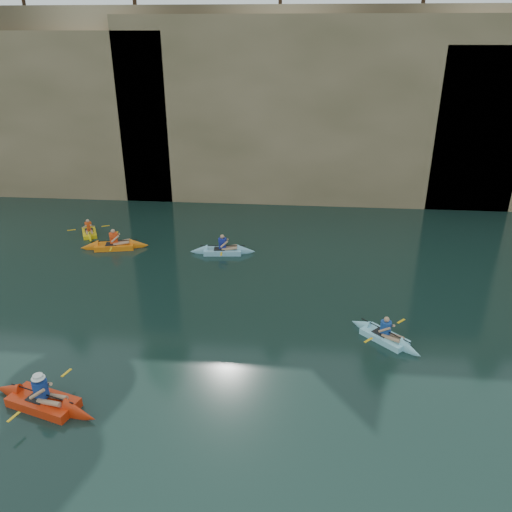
{
  "coord_description": "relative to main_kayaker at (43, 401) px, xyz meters",
  "views": [
    {
      "loc": [
        1.29,
        -8.94,
        10.04
      ],
      "look_at": [
        -0.17,
        6.68,
        3.0
      ],
      "focal_mm": 35.0,
      "sensor_mm": 36.0,
      "label": 1
    }
  ],
  "objects": [
    {
      "name": "sea_cave_east",
      "position": [
        16.0,
        19.95,
        2.07
      ],
      "size": [
        5.0,
        1.0,
        4.5
      ],
      "primitive_type": "cube",
      "color": "black",
      "rests_on": "ground"
    },
    {
      "name": "sea_cave_center",
      "position": [
        2.0,
        19.95,
        1.42
      ],
      "size": [
        3.5,
        1.0,
        3.2
      ],
      "primitive_type": "cube",
      "color": "black",
      "rests_on": "ground"
    },
    {
      "name": "cliff_slab_center",
      "position": [
        8.0,
        20.6,
        5.52
      ],
      "size": [
        24.0,
        2.4,
        11.4
      ],
      "primitive_type": "cube",
      "color": "#977D5C",
      "rests_on": "ground"
    },
    {
      "name": "kayaker_orange",
      "position": [
        -2.04,
        11.61,
        -0.02
      ],
      "size": [
        3.5,
        2.51,
        1.3
      ],
      "rotation": [
        0.0,
        0.0,
        0.21
      ],
      "color": "orange",
      "rests_on": "ground"
    },
    {
      "name": "cliff",
      "position": [
        6.0,
        28.0,
        5.82
      ],
      "size": [
        70.0,
        16.0,
        12.0
      ],
      "primitive_type": "cube",
      "color": "tan",
      "rests_on": "ground"
    },
    {
      "name": "kayaker_yellow",
      "position": [
        -4.09,
        13.34,
        -0.05
      ],
      "size": [
        2.0,
        2.7,
        1.09
      ],
      "rotation": [
        0.0,
        0.0,
        -1.12
      ],
      "color": "yellow",
      "rests_on": "ground"
    },
    {
      "name": "kayaker_ltblue_mid",
      "position": [
        3.52,
        11.51,
        -0.03
      ],
      "size": [
        3.31,
        2.44,
        1.24
      ],
      "rotation": [
        0.0,
        0.0,
        0.1
      ],
      "color": "#83C1DB",
      "rests_on": "ground"
    },
    {
      "name": "kayaker_ltblue_near",
      "position": [
        10.46,
        4.46,
        -0.04
      ],
      "size": [
        2.62,
        2.58,
        1.17
      ],
      "rotation": [
        0.0,
        0.0,
        -0.77
      ],
      "color": "#91DEF2",
      "rests_on": "ground"
    },
    {
      "name": "main_kayaker",
      "position": [
        0.0,
        0.0,
        0.0
      ],
      "size": [
        3.8,
        2.42,
        1.38
      ],
      "rotation": [
        0.0,
        0.0,
        -0.29
      ],
      "color": "red",
      "rests_on": "ground"
    },
    {
      "name": "ground",
      "position": [
        6.0,
        -2.0,
        -0.18
      ],
      "size": [
        160.0,
        160.0,
        0.0
      ],
      "primitive_type": "plane",
      "color": "black",
      "rests_on": "ground"
    },
    {
      "name": "sea_cave_west",
      "position": [
        -12.0,
        19.95,
        1.82
      ],
      "size": [
        4.5,
        1.0,
        4.0
      ],
      "primitive_type": "cube",
      "color": "black",
      "rests_on": "ground"
    }
  ]
}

